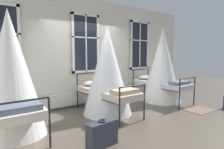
# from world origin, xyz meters

# --- Properties ---
(ground) EXTENTS (19.72, 19.72, 0.00)m
(ground) POSITION_xyz_m (0.00, 0.00, 0.00)
(ground) COLOR brown
(back_wall_with_windows) EXTENTS (8.71, 0.10, 3.22)m
(back_wall_with_windows) POSITION_xyz_m (0.00, 1.33, 1.61)
(back_wall_with_windows) COLOR beige
(back_wall_with_windows) RESTS_ON ground
(window_bank) EXTENTS (5.42, 0.10, 2.69)m
(window_bank) POSITION_xyz_m (-0.00, 1.21, 1.01)
(window_bank) COLOR black
(window_bank) RESTS_ON ground
(cot_first) EXTENTS (1.29, 1.96, 2.42)m
(cot_first) POSITION_xyz_m (-2.23, 0.11, 1.17)
(cot_first) COLOR black
(cot_first) RESTS_ON ground
(cot_second) EXTENTS (1.29, 1.96, 2.29)m
(cot_second) POSITION_xyz_m (0.02, 0.13, 1.10)
(cot_second) COLOR black
(cot_second) RESTS_ON ground
(cot_third) EXTENTS (1.29, 1.95, 2.42)m
(cot_third) POSITION_xyz_m (2.24, 0.16, 1.17)
(cot_third) COLOR black
(cot_third) RESTS_ON ground
(rug_third) EXTENTS (0.81, 0.57, 0.01)m
(rug_third) POSITION_xyz_m (2.25, -1.20, 0.01)
(rug_third) COLOR brown
(rug_third) RESTS_ON ground
(suitcase_dark) EXTENTS (0.58, 0.27, 0.47)m
(suitcase_dark) POSITION_xyz_m (-1.11, -1.33, 0.22)
(suitcase_dark) COLOR #2D3342
(suitcase_dark) RESTS_ON ground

